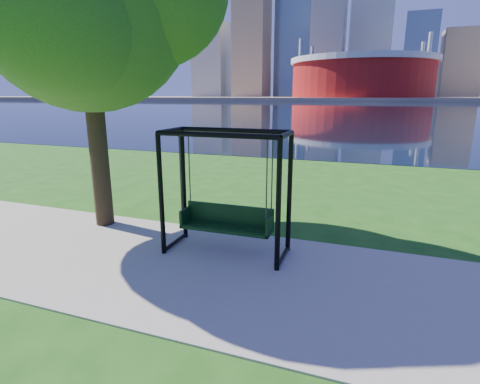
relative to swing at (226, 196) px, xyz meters
The scene contains 7 objects.
ground 1.39m from the swing, 32.40° to the right, with size 900.00×900.00×0.00m, color #1E5114.
path 1.59m from the swing, 55.72° to the right, with size 120.00×4.00×0.03m, color #9E937F.
river 101.63m from the swing, 89.66° to the left, with size 900.00×180.00×0.02m, color black.
far_bank 305.62m from the swing, 89.89° to the left, with size 900.00×228.00×2.00m, color #937F60.
stadium 235.17m from the swing, 92.29° to the left, with size 83.00×83.00×32.00m.
skyline 320.91m from the swing, 90.66° to the left, with size 392.00×66.00×96.50m.
swing is the anchor object (origin of this frame).
Camera 1 is at (2.07, -6.14, 3.08)m, focal length 28.00 mm.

